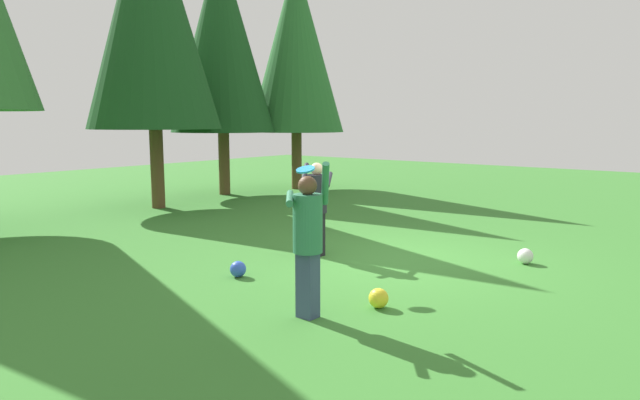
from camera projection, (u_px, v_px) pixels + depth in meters
ground_plane at (389, 260)px, 9.19m from camera, size 40.00×40.00×0.00m
person_thrower at (308, 234)px, 6.40m from camera, size 0.67×0.67×1.82m
person_catcher at (317, 201)px, 9.37m from camera, size 0.70×0.69×1.57m
frisbee at (305, 169)px, 7.99m from camera, size 0.29×0.29×0.10m
ball_yellow at (379, 298)px, 6.84m from camera, size 0.24×0.24×0.24m
ball_blue at (238, 269)px, 8.19m from camera, size 0.24×0.24×0.24m
ball_white at (525, 256)px, 8.95m from camera, size 0.25×0.25×0.25m
tree_right at (221, 39)px, 16.69m from camera, size 3.12×3.12×7.45m
tree_far_right at (296, 47)px, 18.10m from camera, size 3.08×3.08×7.35m
tree_center at (151, 9)px, 13.99m from camera, size 3.35×3.35×8.00m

